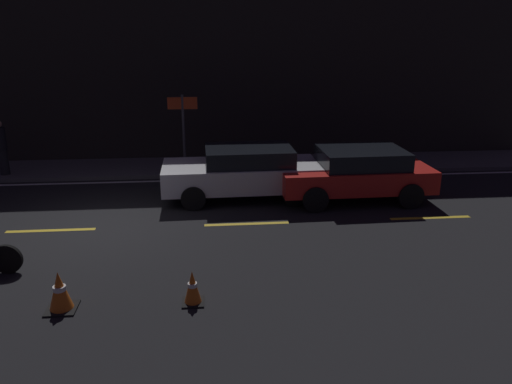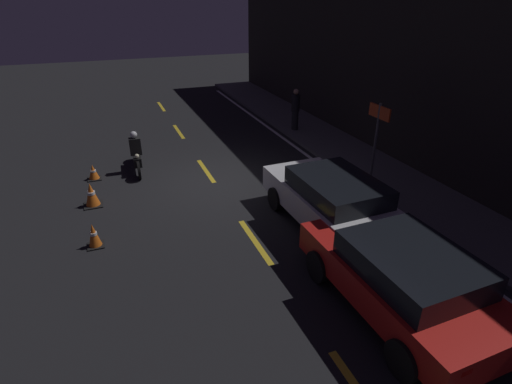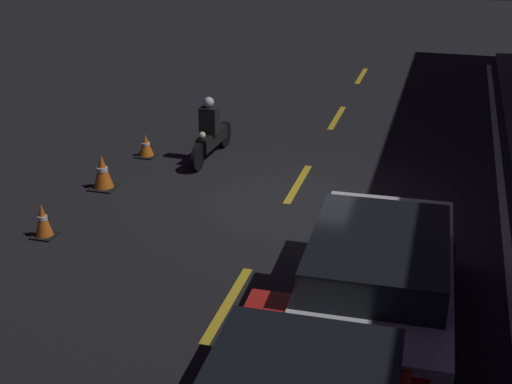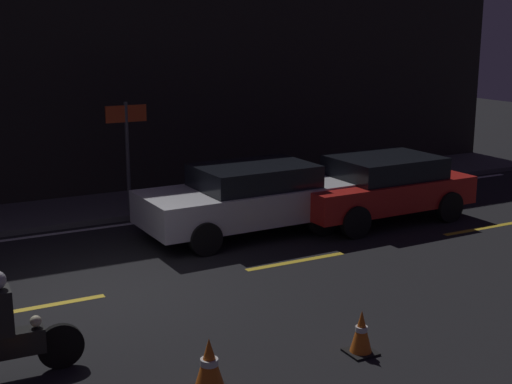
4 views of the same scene
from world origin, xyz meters
The scene contains 12 objects.
ground_plane centered at (0.00, 0.00, 0.00)m, with size 56.00×56.00×0.00m, color black.
raised_curb centered at (0.00, 5.19, 0.06)m, with size 28.00×2.30×0.12m.
building_front centered at (0.00, 6.49, 3.34)m, with size 28.00×0.30×6.68m.
lane_dash_c centered at (-1.00, 0.00, 0.00)m, with size 2.00×0.14×0.01m.
lane_dash_d centered at (3.50, 0.00, 0.00)m, with size 2.00×0.14×0.01m.
lane_dash_e centered at (8.00, 0.00, 0.00)m, with size 2.00×0.14×0.01m.
lane_solid_kerb centered at (0.00, 3.78, 0.00)m, with size 25.20×0.14×0.01m.
sedan_white centered at (3.55, 2.01, 0.75)m, with size 4.25×2.03×1.40m.
taxi_red centered at (6.55, 1.63, 0.75)m, with size 4.06×2.11×1.37m.
traffic_cone_mid centered at (0.21, -3.53, 0.33)m, with size 0.49×0.49×0.67m.
traffic_cone_far centered at (2.34, -3.52, 0.29)m, with size 0.37×0.37×0.59m.
shop_sign centered at (1.87, 4.40, 1.81)m, with size 0.90×0.08×2.40m.
Camera 4 is at (-2.82, -10.35, 4.12)m, focal length 50.00 mm.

